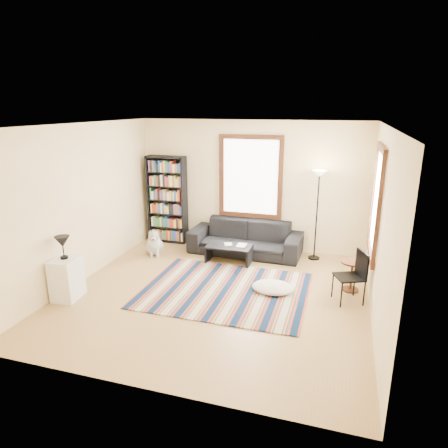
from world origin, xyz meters
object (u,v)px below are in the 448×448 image
(side_table, at_px, (351,276))
(coffee_table, at_px, (229,254))
(dog, at_px, (154,242))
(bookshelf, at_px, (167,200))
(sofa, at_px, (245,238))
(white_cabinet, at_px, (67,278))
(floor_cushion, at_px, (273,287))
(floor_lamp, at_px, (317,216))
(folding_chair, at_px, (349,277))

(side_table, bearing_deg, coffee_table, 165.02)
(dog, bearing_deg, bookshelf, 71.00)
(sofa, relative_size, white_cabinet, 3.41)
(coffee_table, xyz_separation_m, floor_cushion, (1.10, -1.10, -0.09))
(sofa, height_order, floor_lamp, floor_lamp)
(coffee_table, height_order, folding_chair, folding_chair)
(bookshelf, bearing_deg, coffee_table, -26.56)
(side_table, bearing_deg, floor_cushion, -159.86)
(bookshelf, relative_size, coffee_table, 2.22)
(white_cabinet, bearing_deg, dog, 71.79)
(bookshelf, bearing_deg, white_cabinet, -96.80)
(floor_cushion, distance_m, dog, 2.97)
(side_table, distance_m, white_cabinet, 4.80)
(bookshelf, distance_m, coffee_table, 2.12)
(bookshelf, distance_m, folding_chair, 4.55)
(sofa, bearing_deg, floor_cushion, -59.86)
(coffee_table, xyz_separation_m, floor_lamp, (1.65, 0.70, 0.75))
(bookshelf, xyz_separation_m, folding_chair, (4.07, -1.95, -0.57))
(coffee_table, bearing_deg, sofa, 72.88)
(bookshelf, relative_size, floor_cushion, 2.78)
(floor_lamp, bearing_deg, bookshelf, 177.13)
(bookshelf, height_order, dog, bookshelf)
(floor_cushion, bearing_deg, white_cabinet, -159.69)
(folding_chair, xyz_separation_m, white_cabinet, (-4.45, -1.22, -0.08))
(side_table, bearing_deg, sofa, 150.52)
(sofa, distance_m, coffee_table, 0.65)
(folding_chair, bearing_deg, dog, 140.82)
(white_cabinet, distance_m, dog, 2.31)
(floor_cushion, xyz_separation_m, side_table, (1.28, 0.47, 0.18))
(sofa, relative_size, dog, 4.15)
(coffee_table, distance_m, floor_lamp, 1.94)
(white_cabinet, bearing_deg, sofa, 44.78)
(floor_cushion, xyz_separation_m, dog, (-2.76, 1.07, 0.20))
(side_table, xyz_separation_m, white_cabinet, (-4.50, -1.66, 0.08))
(sofa, bearing_deg, floor_lamp, 5.87)
(floor_lamp, relative_size, white_cabinet, 2.66)
(sofa, xyz_separation_m, side_table, (2.19, -1.24, -0.08))
(dog, bearing_deg, side_table, -32.82)
(bookshelf, height_order, white_cabinet, bookshelf)
(bookshelf, bearing_deg, floor_lamp, -2.87)
(coffee_table, bearing_deg, bookshelf, 153.44)
(bookshelf, relative_size, floor_lamp, 1.08)
(coffee_table, height_order, white_cabinet, white_cabinet)
(bookshelf, relative_size, dog, 3.48)
(floor_lamp, relative_size, folding_chair, 2.16)
(sofa, height_order, dog, sofa)
(floor_cushion, bearing_deg, sofa, 118.19)
(folding_chair, bearing_deg, floor_cushion, 156.79)
(coffee_table, bearing_deg, dog, -178.92)
(bookshelf, xyz_separation_m, coffee_table, (1.75, -0.87, -0.82))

